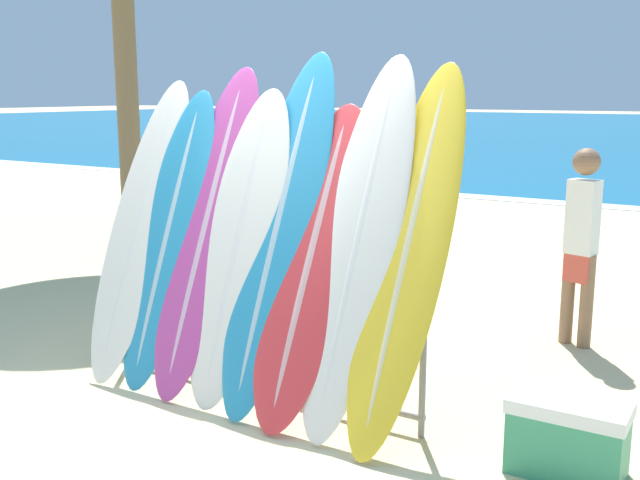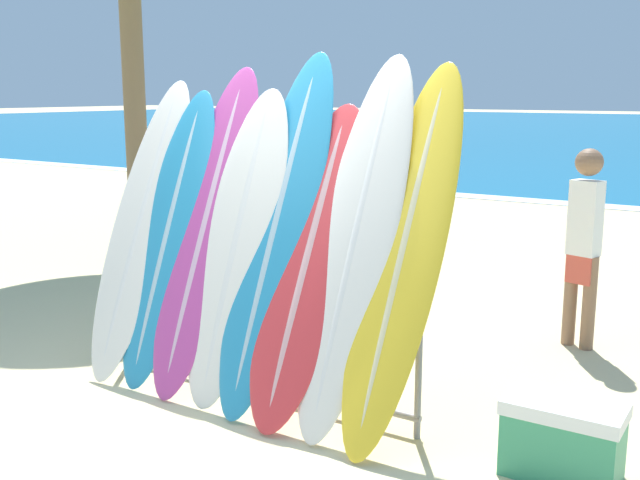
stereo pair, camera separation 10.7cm
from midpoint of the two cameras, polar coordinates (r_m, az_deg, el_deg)
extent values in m
plane|color=beige|center=(5.04, -8.45, -12.09)|extent=(160.00, 160.00, 0.00)
cube|color=white|center=(14.20, 18.68, 2.62)|extent=(120.00, 0.60, 0.01)
cylinder|color=slate|center=(5.70, -15.03, -4.81)|extent=(0.04, 0.04, 0.90)
cylinder|color=slate|center=(4.38, 7.15, -9.38)|extent=(0.04, 0.04, 0.90)
cylinder|color=slate|center=(4.83, -5.55, -2.09)|extent=(2.39, 0.04, 0.04)
cylinder|color=slate|center=(5.06, -5.39, -10.48)|extent=(2.39, 0.04, 0.04)
ellipsoid|color=silver|center=(5.50, -14.04, 0.99)|extent=(0.54, 0.99, 2.08)
ellipsoid|color=silver|center=(5.50, -14.04, 0.99)|extent=(0.10, 0.96, 2.00)
ellipsoid|color=teal|center=(5.29, -11.97, 0.30)|extent=(0.53, 0.89, 2.01)
ellipsoid|color=#98BACC|center=(5.29, -11.97, 0.30)|extent=(0.10, 0.86, 1.93)
ellipsoid|color=#B23D8E|center=(5.10, -9.17, 0.92)|extent=(0.56, 1.02, 2.17)
ellipsoid|color=#CAA1BE|center=(5.10, -9.17, 0.92)|extent=(0.10, 0.99, 2.09)
ellipsoid|color=silver|center=(4.89, -6.76, -0.33)|extent=(0.58, 0.89, 2.02)
ellipsoid|color=silver|center=(4.89, -6.76, -0.33)|extent=(0.10, 0.87, 1.95)
ellipsoid|color=teal|center=(4.76, -3.75, 0.88)|extent=(0.54, 1.11, 2.26)
ellipsoid|color=#98BACC|center=(4.76, -3.75, 0.88)|extent=(0.10, 1.07, 2.18)
ellipsoid|color=red|center=(4.58, -1.30, -1.66)|extent=(0.59, 1.02, 1.93)
ellipsoid|color=#D59E9F|center=(4.58, -1.30, -1.66)|extent=(0.11, 0.99, 1.86)
ellipsoid|color=silver|center=(4.46, 2.36, -0.02)|extent=(0.52, 1.09, 2.23)
ellipsoid|color=silver|center=(4.46, 2.36, -0.02)|extent=(0.09, 1.06, 2.15)
ellipsoid|color=yellow|center=(4.33, 6.03, -0.76)|extent=(0.49, 1.18, 2.18)
ellipsoid|color=beige|center=(4.33, 6.03, -0.76)|extent=(0.09, 1.14, 2.10)
cylinder|color=#846047|center=(6.21, 19.18, -4.47)|extent=(0.10, 0.10, 0.74)
cylinder|color=#846047|center=(6.29, 17.89, -4.20)|extent=(0.10, 0.10, 0.74)
cube|color=#CC4C3D|center=(6.19, 18.68, -2.01)|extent=(0.24, 0.18, 0.22)
cube|color=white|center=(6.11, 18.91, 1.66)|extent=(0.26, 0.20, 0.58)
sphere|color=#846047|center=(6.06, 19.17, 5.65)|extent=(0.21, 0.21, 0.21)
cylinder|color=brown|center=(9.21, -14.77, 9.96)|extent=(0.26, 0.26, 3.68)
cube|color=#389366|center=(4.26, 17.62, -14.58)|extent=(0.58, 0.33, 0.34)
cube|color=white|center=(4.17, 17.79, -12.00)|extent=(0.60, 0.35, 0.07)
camera|label=1|loc=(0.05, -90.56, -0.11)|focal=42.00mm
camera|label=2|loc=(0.05, 89.44, 0.11)|focal=42.00mm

